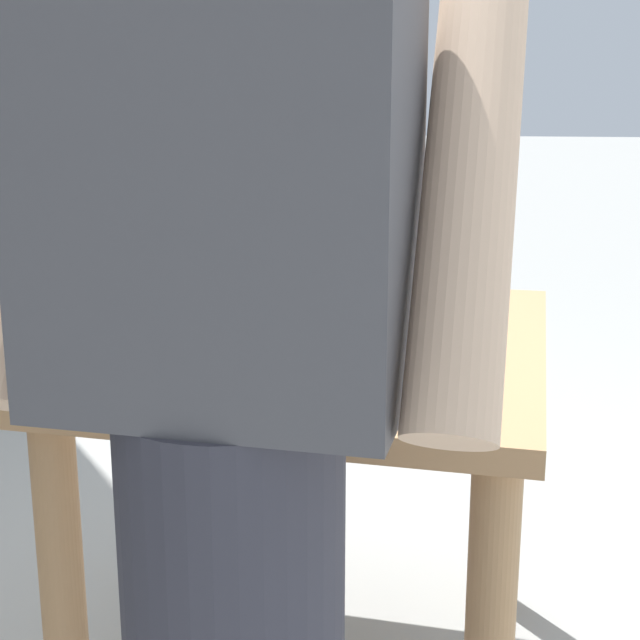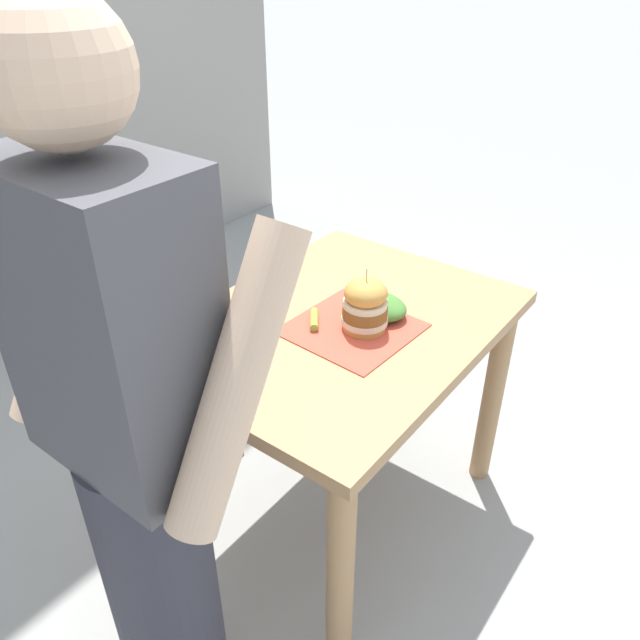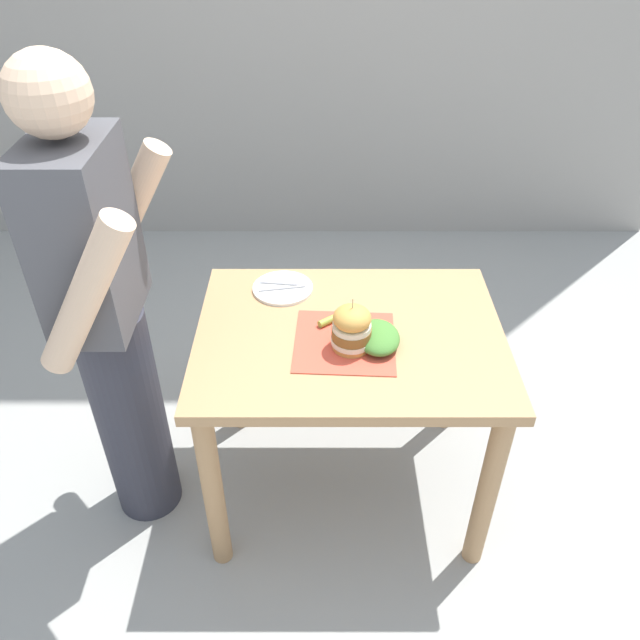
{
  "view_description": "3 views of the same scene",
  "coord_description": "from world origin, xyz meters",
  "px_view_note": "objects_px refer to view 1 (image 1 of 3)",
  "views": [
    {
      "loc": [
        -0.37,
        1.59,
        1.19
      ],
      "look_at": [
        0.0,
        0.1,
        0.83
      ],
      "focal_mm": 50.0,
      "sensor_mm": 36.0,
      "label": 1
    },
    {
      "loc": [
        -0.88,
        1.26,
        1.73
      ],
      "look_at": [
        0.0,
        0.1,
        0.83
      ],
      "focal_mm": 35.0,
      "sensor_mm": 36.0,
      "label": 2
    },
    {
      "loc": [
        -1.63,
        0.1,
        2.06
      ],
      "look_at": [
        0.0,
        0.1,
        0.83
      ],
      "focal_mm": 35.0,
      "sensor_mm": 36.0,
      "label": 3
    }
  ],
  "objects_px": {
    "pickle_spear": "(299,332)",
    "side_salad": "(377,310)",
    "patio_table": "(332,405)",
    "diner_across_table": "(230,416)",
    "side_plate_with_forks": "(158,355)",
    "sandwich": "(376,294)"
  },
  "relations": [
    {
      "from": "side_plate_with_forks",
      "to": "diner_across_table",
      "type": "bearing_deg",
      "value": 121.1
    },
    {
      "from": "side_salad",
      "to": "sandwich",
      "type": "bearing_deg",
      "value": 98.85
    },
    {
      "from": "sandwich",
      "to": "pickle_spear",
      "type": "relative_size",
      "value": 2.01
    },
    {
      "from": "patio_table",
      "to": "sandwich",
      "type": "distance_m",
      "value": 0.24
    },
    {
      "from": "side_salad",
      "to": "diner_across_table",
      "type": "relative_size",
      "value": 0.11
    },
    {
      "from": "pickle_spear",
      "to": "diner_across_table",
      "type": "xyz_separation_m",
      "value": [
        -0.12,
        0.7,
        0.09
      ]
    },
    {
      "from": "patio_table",
      "to": "pickle_spear",
      "type": "bearing_deg",
      "value": 53.39
    },
    {
      "from": "patio_table",
      "to": "sandwich",
      "type": "relative_size",
      "value": 5.42
    },
    {
      "from": "patio_table",
      "to": "diner_across_table",
      "type": "height_order",
      "value": "diner_across_table"
    },
    {
      "from": "side_plate_with_forks",
      "to": "sandwich",
      "type": "bearing_deg",
      "value": -144.56
    },
    {
      "from": "sandwich",
      "to": "side_plate_with_forks",
      "type": "xyz_separation_m",
      "value": [
        0.33,
        0.24,
        -0.07
      ]
    },
    {
      "from": "pickle_spear",
      "to": "diner_across_table",
      "type": "bearing_deg",
      "value": 99.47
    },
    {
      "from": "side_plate_with_forks",
      "to": "side_salad",
      "type": "distance_m",
      "value": 0.46
    },
    {
      "from": "sandwich",
      "to": "side_salad",
      "type": "relative_size",
      "value": 1.05
    },
    {
      "from": "patio_table",
      "to": "pickle_spear",
      "type": "height_order",
      "value": "pickle_spear"
    },
    {
      "from": "pickle_spear",
      "to": "diner_across_table",
      "type": "relative_size",
      "value": 0.06
    },
    {
      "from": "pickle_spear",
      "to": "side_salad",
      "type": "xyz_separation_m",
      "value": [
        -0.12,
        -0.15,
        0.02
      ]
    },
    {
      "from": "sandwich",
      "to": "diner_across_table",
      "type": "xyz_separation_m",
      "value": [
        0.01,
        0.77,
        0.03
      ]
    },
    {
      "from": "side_salad",
      "to": "diner_across_table",
      "type": "bearing_deg",
      "value": 90.11
    },
    {
      "from": "pickle_spear",
      "to": "side_salad",
      "type": "relative_size",
      "value": 0.52
    },
    {
      "from": "sandwich",
      "to": "side_salad",
      "type": "xyz_separation_m",
      "value": [
        0.01,
        -0.09,
        -0.05
      ]
    },
    {
      "from": "pickle_spear",
      "to": "side_plate_with_forks",
      "type": "distance_m",
      "value": 0.27
    }
  ]
}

